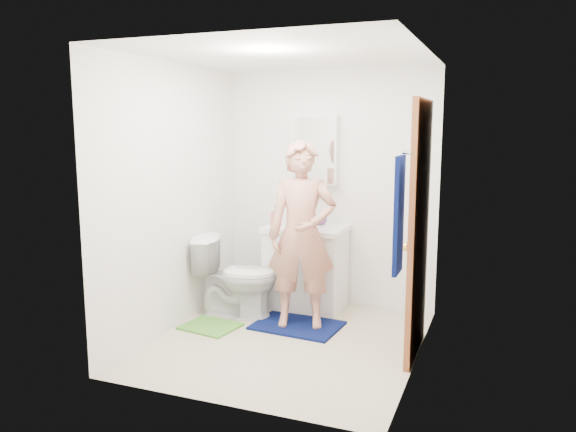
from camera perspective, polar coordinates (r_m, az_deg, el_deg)
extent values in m
cube|color=beige|center=(4.98, -0.10, -12.70)|extent=(2.20, 2.40, 0.02)
cube|color=white|center=(4.65, -0.11, 16.15)|extent=(2.20, 2.40, 0.02)
cube|color=white|center=(5.80, 4.27, 2.77)|extent=(2.20, 0.02, 2.40)
cube|color=white|center=(3.58, -7.19, -1.29)|extent=(2.20, 0.02, 2.40)
cube|color=white|center=(5.17, -11.64, 1.82)|extent=(0.02, 2.40, 2.40)
cube|color=white|center=(4.39, 13.53, 0.46)|extent=(0.02, 2.40, 2.40)
cube|color=white|center=(5.71, 1.86, -5.47)|extent=(0.75, 0.55, 0.80)
cube|color=white|center=(5.62, 1.88, -1.28)|extent=(0.79, 0.59, 0.05)
cylinder|color=white|center=(5.62, 1.88, -1.13)|extent=(0.40, 0.40, 0.03)
cylinder|color=silver|center=(5.77, 2.48, -0.14)|extent=(0.03, 0.03, 0.12)
cube|color=white|center=(5.75, 2.67, 6.73)|extent=(0.50, 0.12, 0.70)
cube|color=white|center=(5.69, 2.47, 6.71)|extent=(0.46, 0.01, 0.66)
cube|color=#A2562C|center=(4.57, 13.15, -1.41)|extent=(0.05, 0.80, 2.05)
sphere|color=gold|center=(4.28, 11.96, -3.11)|extent=(0.07, 0.07, 0.07)
cube|color=#08134B|center=(3.83, 11.19, 0.06)|extent=(0.03, 0.24, 0.80)
cylinder|color=silver|center=(3.78, 11.99, 6.32)|extent=(0.06, 0.02, 0.02)
imported|color=white|center=(5.49, -5.25, -6.15)|extent=(0.85, 0.58, 0.79)
cube|color=#08134B|center=(5.30, 0.95, -11.05)|extent=(0.82, 0.62, 0.02)
cube|color=#57A537|center=(5.33, -7.88, -11.03)|extent=(0.55, 0.48, 0.02)
imported|color=#BF6A59|center=(5.64, -1.24, 0.04)|extent=(0.10, 0.10, 0.20)
imported|color=#7A3E88|center=(5.68, 3.33, -0.42)|extent=(0.17, 0.17, 0.10)
imported|color=tan|center=(5.07, 1.42, -1.93)|extent=(0.71, 0.56, 1.69)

